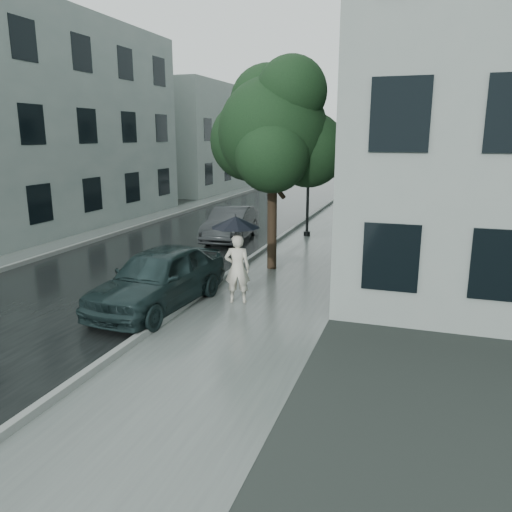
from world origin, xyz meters
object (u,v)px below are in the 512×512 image
(street_tree, at_px, (274,131))
(car_near, at_px, (159,278))
(pedestrian, at_px, (237,268))
(lamp_post, at_px, (305,172))
(car_far, at_px, (231,223))

(street_tree, height_order, car_near, street_tree)
(pedestrian, distance_m, street_tree, 5.03)
(lamp_post, distance_m, car_near, 10.43)
(pedestrian, bearing_deg, lamp_post, -102.32)
(street_tree, distance_m, car_far, 5.95)
(street_tree, xyz_separation_m, lamp_post, (-0.25, 5.55, -1.63))
(car_near, xyz_separation_m, car_far, (-1.29, 8.32, -0.08))
(pedestrian, distance_m, lamp_post, 9.41)
(street_tree, relative_size, lamp_post, 1.38)
(car_near, bearing_deg, street_tree, 75.93)
(pedestrian, xyz_separation_m, lamp_post, (-0.39, 9.23, 1.80))
(lamp_post, xyz_separation_m, car_far, (-2.63, -1.84, -2.02))
(pedestrian, relative_size, street_tree, 0.28)
(street_tree, bearing_deg, lamp_post, 92.62)
(car_far, bearing_deg, lamp_post, 29.80)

